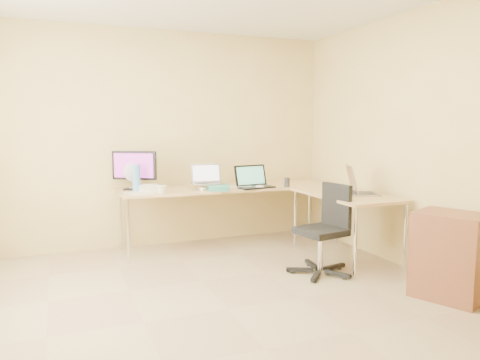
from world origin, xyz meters
name	(u,v)px	position (x,y,z in m)	size (l,w,h in m)	color
floor	(227,309)	(0.00, 0.00, 0.00)	(4.50, 4.50, 0.00)	tan
wall_back	(163,139)	(0.00, 2.25, 1.30)	(4.50, 4.50, 0.00)	#E5CF86
wall_front	(468,180)	(0.00, -2.25, 1.30)	(4.50, 4.50, 0.00)	#E5CF86
wall_right	(437,143)	(2.10, 0.00, 1.30)	(4.50, 4.50, 0.00)	#E5CF86
desk_main	(230,216)	(0.72, 1.85, 0.36)	(2.65, 0.70, 0.73)	tan
desk_return	(345,226)	(1.70, 0.85, 0.36)	(0.70, 1.30, 0.73)	tan
monitor	(134,170)	(-0.40, 2.00, 0.95)	(0.52, 0.17, 0.45)	black
book_stack	(219,187)	(0.51, 1.63, 0.76)	(0.23, 0.31, 0.05)	#2E7E6D
laptop_center	(208,174)	(0.41, 1.77, 0.90)	(0.36, 0.27, 0.23)	#AFAEBA
laptop_black	(255,177)	(0.95, 1.63, 0.86)	(0.42, 0.31, 0.27)	black
keyboard	(231,187)	(0.69, 1.72, 0.74)	(0.46, 0.13, 0.02)	silver
mouse	(260,187)	(0.98, 1.55, 0.75)	(0.11, 0.07, 0.04)	silver
mug	(162,190)	(-0.18, 1.55, 0.78)	(0.10, 0.10, 0.09)	white
cd_stack	(203,188)	(0.34, 1.71, 0.75)	(0.13, 0.13, 0.03)	silver
water_bottle	(136,178)	(-0.40, 1.84, 0.88)	(0.09, 0.09, 0.30)	#5498CD
papers	(139,193)	(-0.40, 1.67, 0.73)	(0.22, 0.31, 0.01)	beige
white_box	(149,188)	(-0.28, 1.78, 0.77)	(0.21, 0.16, 0.08)	silver
desk_fan	(133,177)	(-0.40, 2.05, 0.88)	(0.23, 0.23, 0.29)	white
black_cup	(287,182)	(1.34, 1.55, 0.79)	(0.06, 0.06, 0.11)	#252525
laptop_return	(363,183)	(1.81, 0.71, 0.86)	(0.30, 0.38, 0.25)	#A6A2BC
office_chair	(321,224)	(1.16, 0.50, 0.50)	(0.54, 0.54, 0.90)	black
cabinet	(450,256)	(1.85, -0.46, 0.36)	(0.44, 0.54, 0.75)	#A1682F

